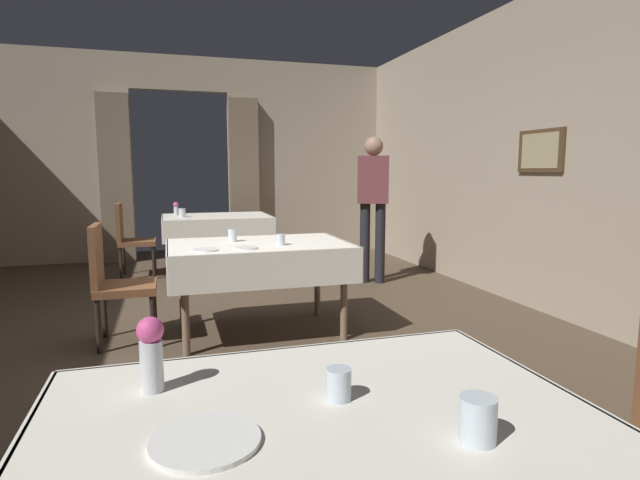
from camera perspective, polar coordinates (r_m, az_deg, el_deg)
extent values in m
plane|color=#4C3D2D|center=(4.00, -12.97, -11.78)|extent=(10.08, 10.08, 0.00)
cube|color=gray|center=(5.09, 25.78, 8.99)|extent=(0.12, 8.40, 3.00)
cube|color=#47331E|center=(5.19, 23.67, 9.21)|extent=(0.03, 0.59, 0.40)
cube|color=#998C66|center=(5.18, 23.53, 9.22)|extent=(0.01, 0.48, 0.32)
cube|color=gray|center=(8.15, -29.34, 8.05)|extent=(2.50, 0.12, 3.00)
cube|color=gray|center=(8.26, -1.56, 9.02)|extent=(2.50, 0.12, 3.00)
cube|color=gray|center=(8.09, -15.72, 17.67)|extent=(1.40, 0.12, 0.50)
cube|color=#70604C|center=(7.86, -22.03, 6.38)|extent=(0.44, 0.14, 2.41)
cube|color=#70604C|center=(7.91, -8.55, 6.86)|extent=(0.44, 0.14, 2.41)
cylinder|color=#7A604C|center=(1.96, 13.63, -22.17)|extent=(0.06, 0.06, 0.71)
cube|color=#7A604C|center=(1.25, 0.82, -21.20)|extent=(1.27, 0.99, 0.03)
cube|color=silver|center=(1.24, 0.82, -20.39)|extent=(1.33, 1.05, 0.01)
cube|color=silver|center=(1.76, -4.61, -17.00)|extent=(1.33, 0.02, 0.32)
cube|color=silver|center=(1.62, 25.52, -20.19)|extent=(0.02, 1.05, 0.32)
cylinder|color=#7A604C|center=(3.77, -14.99, -7.41)|extent=(0.06, 0.06, 0.71)
cylinder|color=#7A604C|center=(3.98, 2.71, -6.33)|extent=(0.06, 0.06, 0.71)
cylinder|color=#7A604C|center=(4.48, -15.30, -5.00)|extent=(0.06, 0.06, 0.71)
cylinder|color=#7A604C|center=(4.67, -0.30, -4.22)|extent=(0.06, 0.06, 0.71)
cube|color=#7A604C|center=(4.11, -6.93, -0.67)|extent=(1.37, 0.90, 0.03)
cube|color=silver|center=(4.11, -6.93, -0.40)|extent=(1.43, 0.96, 0.01)
cube|color=silver|center=(3.67, -5.61, -3.47)|extent=(1.43, 0.02, 0.27)
cube|color=silver|center=(4.59, -7.92, -1.21)|extent=(1.43, 0.02, 0.27)
cube|color=silver|center=(4.07, -16.84, -2.64)|extent=(0.02, 0.96, 0.27)
cube|color=silver|center=(4.31, 2.49, -1.75)|extent=(0.02, 0.96, 0.27)
cylinder|color=#7A604C|center=(6.31, -16.28, -1.36)|extent=(0.06, 0.06, 0.71)
cylinder|color=#7A604C|center=(6.41, -6.13, -0.94)|extent=(0.06, 0.06, 0.71)
cylinder|color=#7A604C|center=(7.11, -16.35, -0.36)|extent=(0.06, 0.06, 0.71)
cylinder|color=#7A604C|center=(7.20, -7.32, 0.00)|extent=(0.06, 0.06, 0.71)
cube|color=#7A604C|center=(6.69, -11.59, 2.50)|extent=(1.29, 0.97, 0.03)
cube|color=silver|center=(6.69, -11.59, 2.67)|extent=(1.35, 1.03, 0.01)
cube|color=silver|center=(6.19, -11.12, 1.04)|extent=(1.35, 0.02, 0.28)
cube|color=silver|center=(7.21, -11.94, 1.96)|extent=(1.35, 0.02, 0.28)
cube|color=silver|center=(6.67, -17.35, 1.31)|extent=(0.02, 1.03, 0.28)
cube|color=silver|center=(6.79, -5.88, 1.74)|extent=(0.02, 1.03, 0.28)
cylinder|color=black|center=(4.40, -18.21, -7.30)|extent=(0.04, 0.04, 0.42)
cylinder|color=black|center=(4.03, -18.33, -8.69)|extent=(0.04, 0.04, 0.42)
cylinder|color=black|center=(4.43, -23.17, -7.45)|extent=(0.04, 0.04, 0.42)
cylinder|color=black|center=(4.06, -23.75, -8.83)|extent=(0.04, 0.04, 0.42)
cube|color=brown|center=(4.17, -21.02, -5.07)|extent=(0.44, 0.44, 0.06)
cube|color=brown|center=(4.15, -23.95, -1.71)|extent=(0.05, 0.42, 0.48)
cylinder|color=black|center=(6.96, -18.19, -1.81)|extent=(0.04, 0.04, 0.42)
cylinder|color=black|center=(6.58, -18.26, -2.35)|extent=(0.04, 0.04, 0.42)
cylinder|color=black|center=(6.98, -21.30, -1.93)|extent=(0.04, 0.04, 0.42)
cylinder|color=black|center=(6.61, -21.56, -2.47)|extent=(0.04, 0.04, 0.42)
cube|color=brown|center=(6.75, -19.92, -0.25)|extent=(0.44, 0.44, 0.06)
cube|color=brown|center=(6.73, -21.72, 1.83)|extent=(0.05, 0.42, 0.48)
cylinder|color=silver|center=(1.44, -18.46, -13.36)|extent=(0.06, 0.06, 0.14)
sphere|color=#D84C8C|center=(1.41, -18.64, -9.61)|extent=(0.07, 0.07, 0.07)
cylinder|color=silver|center=(1.34, 2.13, -15.95)|extent=(0.06, 0.06, 0.08)
cylinder|color=silver|center=(1.20, 17.40, -18.78)|extent=(0.08, 0.08, 0.10)
cylinder|color=white|center=(1.19, -12.81, -21.22)|extent=(0.24, 0.24, 0.01)
cylinder|color=silver|center=(3.96, -4.45, 0.04)|extent=(0.07, 0.07, 0.09)
cylinder|color=white|center=(3.77, -12.87, -1.10)|extent=(0.19, 0.19, 0.01)
cylinder|color=white|center=(3.82, -8.38, -0.89)|extent=(0.18, 0.18, 0.01)
cylinder|color=silver|center=(4.21, -9.85, 0.52)|extent=(0.07, 0.07, 0.10)
cylinder|color=silver|center=(6.94, -15.94, 3.18)|extent=(0.06, 0.06, 0.10)
sphere|color=#D84C8C|center=(6.94, -15.97, 3.86)|extent=(0.07, 0.07, 0.07)
cylinder|color=silver|center=(6.57, -15.31, 2.99)|extent=(0.08, 0.08, 0.11)
cylinder|color=black|center=(6.03, 5.08, -0.34)|extent=(0.12, 0.12, 0.95)
cylinder|color=black|center=(6.03, 6.79, -0.36)|extent=(0.12, 0.12, 0.95)
cube|color=brown|center=(5.97, 6.04, 6.80)|extent=(0.42, 0.35, 0.55)
sphere|color=#9E755B|center=(5.97, 6.10, 10.49)|extent=(0.22, 0.22, 0.22)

